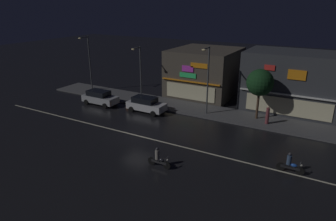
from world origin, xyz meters
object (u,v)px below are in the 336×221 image
(streetlamp_east, at_px, (207,75))
(parked_car_trailing, at_px, (146,104))
(pedestrian_on_sidewalk, at_px, (267,115))
(streetlamp_west, at_px, (88,59))
(parked_car_near_kerb, at_px, (100,97))
(streetlamp_mid, at_px, (139,68))
(motorcycle_lead, at_px, (290,164))
(motorcycle_following, at_px, (158,159))
(traffic_cone, at_px, (127,105))

(streetlamp_east, distance_m, parked_car_trailing, 7.40)
(pedestrian_on_sidewalk, bearing_deg, streetlamp_west, 44.92)
(pedestrian_on_sidewalk, bearing_deg, parked_car_near_kerb, 56.34)
(streetlamp_mid, height_order, motorcycle_lead, streetlamp_mid)
(parked_car_near_kerb, xyz_separation_m, motorcycle_lead, (21.94, -5.01, -0.24))
(streetlamp_east, relative_size, motorcycle_following, 3.75)
(streetlamp_west, height_order, parked_car_near_kerb, streetlamp_west)
(motorcycle_lead, relative_size, motorcycle_following, 1.00)
(pedestrian_on_sidewalk, relative_size, parked_car_near_kerb, 0.43)
(streetlamp_east, distance_m, traffic_cone, 9.91)
(parked_car_near_kerb, distance_m, motorcycle_following, 16.15)
(streetlamp_west, relative_size, streetlamp_east, 1.01)
(streetlamp_mid, distance_m, traffic_cone, 5.07)
(streetlamp_mid, bearing_deg, streetlamp_west, -178.70)
(parked_car_trailing, bearing_deg, motorcycle_lead, 160.64)
(streetlamp_west, xyz_separation_m, motorcycle_following, (18.55, -12.79, -3.74))
(streetlamp_west, bearing_deg, motorcycle_following, -34.58)
(streetlamp_west, height_order, motorcycle_lead, streetlamp_west)
(streetlamp_mid, bearing_deg, traffic_cone, -80.99)
(parked_car_near_kerb, xyz_separation_m, traffic_cone, (3.51, 0.61, -0.59))
(streetlamp_east, bearing_deg, parked_car_trailing, -159.95)
(streetlamp_west, relative_size, motorcycle_lead, 3.78)
(streetlamp_mid, bearing_deg, motorcycle_lead, -25.55)
(streetlamp_mid, xyz_separation_m, pedestrian_on_sidewalk, (15.63, -0.87, -2.94))
(pedestrian_on_sidewalk, xyz_separation_m, parked_car_trailing, (-12.45, -2.65, -0.13))
(streetlamp_west, relative_size, streetlamp_mid, 1.13)
(traffic_cone, bearing_deg, motorcycle_lead, -16.95)
(parked_car_trailing, height_order, traffic_cone, parked_car_trailing)
(streetlamp_east, distance_m, motorcycle_lead, 12.95)
(streetlamp_east, distance_m, pedestrian_on_sidewalk, 7.15)
(streetlamp_west, height_order, motorcycle_following, streetlamp_west)
(pedestrian_on_sidewalk, height_order, parked_car_trailing, pedestrian_on_sidewalk)
(streetlamp_west, height_order, parked_car_trailing, streetlamp_west)
(traffic_cone, bearing_deg, streetlamp_mid, 99.01)
(pedestrian_on_sidewalk, distance_m, parked_car_trailing, 12.73)
(streetlamp_west, height_order, pedestrian_on_sidewalk, streetlamp_west)
(streetlamp_west, xyz_separation_m, pedestrian_on_sidewalk, (23.67, -0.69, -3.37))
(traffic_cone, bearing_deg, motorcycle_following, -43.68)
(streetlamp_west, xyz_separation_m, traffic_cone, (8.59, -3.27, -4.09))
(streetlamp_west, distance_m, motorcycle_following, 22.84)
(streetlamp_east, relative_size, motorcycle_lead, 3.75)
(streetlamp_mid, bearing_deg, pedestrian_on_sidewalk, -3.19)
(streetlamp_west, bearing_deg, parked_car_near_kerb, -37.40)
(parked_car_near_kerb, relative_size, motorcycle_lead, 2.26)
(parked_car_trailing, bearing_deg, streetlamp_mid, -47.93)
(streetlamp_east, xyz_separation_m, parked_car_trailing, (-6.14, -2.24, -3.47))
(streetlamp_east, relative_size, parked_car_trailing, 1.66)
(traffic_cone, bearing_deg, streetlamp_west, 159.14)
(motorcycle_following, bearing_deg, parked_car_trailing, -53.36)
(parked_car_trailing, distance_m, traffic_cone, 2.70)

